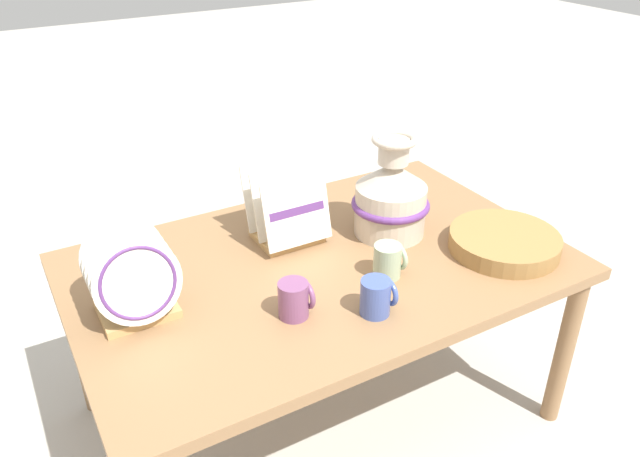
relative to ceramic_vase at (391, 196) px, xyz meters
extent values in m
plane|color=#B2ADA3|center=(-0.27, -0.04, -0.72)|extent=(14.00, 14.00, 0.00)
cube|color=olive|center=(-0.27, -0.04, -0.15)|extent=(1.41, 0.90, 0.03)
cylinder|color=olive|center=(0.38, -0.44, -0.44)|extent=(0.06, 0.06, 0.56)
cylinder|color=olive|center=(-0.93, 0.36, -0.44)|extent=(0.06, 0.06, 0.56)
cylinder|color=olive|center=(0.38, 0.36, -0.44)|extent=(0.06, 0.06, 0.56)
cylinder|color=beige|center=(0.00, 0.00, -0.05)|extent=(0.22, 0.22, 0.16)
cone|color=beige|center=(0.00, 0.00, 0.07)|extent=(0.22, 0.22, 0.08)
cylinder|color=beige|center=(0.00, 0.00, 0.14)|extent=(0.09, 0.09, 0.07)
torus|color=beige|center=(0.00, 0.00, 0.18)|extent=(0.13, 0.13, 0.02)
torus|color=#60337A|center=(0.00, 0.00, -0.03)|extent=(0.24, 0.24, 0.02)
cube|color=tan|center=(-0.80, -0.02, -0.12)|extent=(0.19, 0.16, 0.02)
cylinder|color=tan|center=(-0.87, 0.04, -0.08)|extent=(0.01, 0.01, 0.06)
cylinder|color=tan|center=(-0.73, 0.04, -0.08)|extent=(0.01, 0.01, 0.06)
cylinder|color=silver|center=(-0.80, -0.09, 0.00)|extent=(0.22, 0.06, 0.21)
torus|color=#5B3375|center=(-0.80, -0.09, 0.00)|extent=(0.19, 0.06, 0.18)
cylinder|color=silver|center=(-0.80, -0.05, 0.00)|extent=(0.22, 0.06, 0.21)
cylinder|color=silver|center=(-0.80, -0.02, 0.00)|extent=(0.22, 0.06, 0.21)
cylinder|color=silver|center=(-0.80, 0.02, 0.00)|extent=(0.22, 0.06, 0.21)
cylinder|color=silver|center=(-0.80, 0.05, 0.00)|extent=(0.22, 0.06, 0.21)
cube|color=tan|center=(-0.30, 0.12, -0.12)|extent=(0.19, 0.16, 0.02)
cylinder|color=tan|center=(-0.36, 0.19, -0.08)|extent=(0.01, 0.01, 0.06)
cylinder|color=tan|center=(-0.23, 0.19, -0.08)|extent=(0.01, 0.01, 0.06)
cube|color=silver|center=(-0.30, 0.05, 0.00)|extent=(0.21, 0.06, 0.20)
cube|color=silver|center=(-0.30, 0.12, 0.00)|extent=(0.21, 0.06, 0.20)
cube|color=silver|center=(-0.30, 0.19, 0.00)|extent=(0.21, 0.06, 0.20)
cube|color=#5B3375|center=(-0.30, 0.05, 0.00)|extent=(0.18, 0.01, 0.03)
cylinder|color=olive|center=(0.24, -0.26, -0.12)|extent=(0.33, 0.33, 0.01)
cylinder|color=olive|center=(0.24, -0.26, -0.11)|extent=(0.33, 0.33, 0.01)
cylinder|color=olive|center=(0.24, -0.26, -0.11)|extent=(0.33, 0.33, 0.01)
cylinder|color=olive|center=(0.24, -0.26, -0.10)|extent=(0.33, 0.33, 0.01)
cylinder|color=olive|center=(0.24, -0.26, -0.09)|extent=(0.33, 0.33, 0.01)
cylinder|color=olive|center=(0.24, -0.26, -0.08)|extent=(0.33, 0.33, 0.01)
cylinder|color=#9EB28E|center=(-0.15, -0.20, -0.08)|extent=(0.08, 0.08, 0.10)
torus|color=#9EB28E|center=(-0.11, -0.20, -0.08)|extent=(0.01, 0.08, 0.08)
cylinder|color=#7A4770|center=(-0.46, -0.23, -0.08)|extent=(0.08, 0.08, 0.10)
torus|color=#7A4770|center=(-0.42, -0.23, -0.08)|extent=(0.01, 0.08, 0.08)
cylinder|color=#42569E|center=(-0.27, -0.32, -0.08)|extent=(0.08, 0.08, 0.10)
torus|color=#42569E|center=(-0.23, -0.32, -0.08)|extent=(0.01, 0.08, 0.08)
camera|label=1|loc=(-1.03, -1.37, 0.85)|focal=35.00mm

